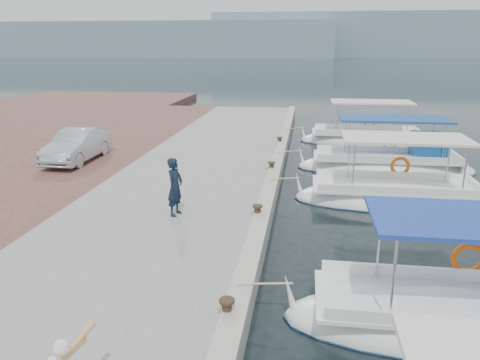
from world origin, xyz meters
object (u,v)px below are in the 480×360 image
Objects in this scene: fishing_caique_b at (463,326)px; fishing_caique_d at (388,166)px; fishing_caique_c at (394,199)px; parked_car at (77,146)px; fishing_caique_e at (365,141)px; fisherman at (175,187)px.

fishing_caique_b and fishing_caique_d have the same top height.
fishing_caique_b is 7.37m from fishing_caique_c.
fishing_caique_b reaches higher than parked_car.
fishing_caique_e is at bearing 32.41° from parked_car.
parked_car is at bearing -170.37° from fishing_caique_d.
fishing_caique_e is 14.73m from parked_car.
fishing_caique_b and fishing_caique_c have the same top height.
fishing_caique_b is at bearing -108.97° from fisherman.
fishing_caique_b is at bearing -90.08° from fishing_caique_c.
fishing_caique_c is 4.29m from fishing_caique_d.
fisherman is (-6.68, -13.48, 1.19)m from fishing_caique_e.
parked_car is at bearing 57.91° from fisherman.
fishing_caique_b is at bearing -92.19° from fishing_caique_d.
fishing_caique_e is at bearing 89.06° from fishing_caique_c.
fishing_caique_b is 15.49m from parked_car.
fishing_caique_c is at bearing 89.92° from fishing_caique_b.
parked_car is (-12.37, -7.92, 1.01)m from fishing_caique_e.
fishing_caique_b is 0.91× the size of fishing_caique_d.
fishing_caique_c is 1.71× the size of parked_car.
fishing_caique_b is at bearing -38.12° from parked_car.
fishing_caique_b is 4.06× the size of fisherman.
fisherman is 0.42× the size of parked_car.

